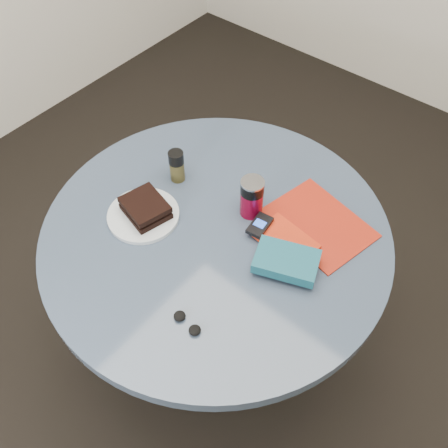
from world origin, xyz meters
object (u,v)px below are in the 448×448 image
Objects in this scene: sandwich at (145,208)px; mp3_player at (260,225)px; soda_can at (252,197)px; pepper_grinder at (177,166)px; novel at (286,261)px; headphones at (187,323)px; magazine at (318,224)px; red_book at (286,241)px; table at (217,263)px; plate at (143,215)px.

sandwich is 1.73× the size of mp3_player.
mp3_player is (0.06, -0.04, -0.04)m from soda_can.
pepper_grinder is 0.46m from novel.
headphones is at bearing -83.81° from mp3_player.
headphones is (-0.08, -0.48, 0.01)m from magazine.
sandwich is 0.41m from red_book.
pepper_grinder is 0.51m from headphones.
novel reaches higher than red_book.
soda_can is 0.77× the size of red_book.
novel is at bearing -73.05° from magazine.
novel is (0.45, -0.07, -0.02)m from pepper_grinder.
red_book is (0.18, 0.09, 0.18)m from table.
magazine is at bearing 43.22° from table.
red_book is (0.37, 0.17, -0.02)m from sandwich.
red_book is (0.14, -0.03, -0.05)m from soda_can.
table is at bearing -20.61° from pepper_grinder.
magazine is (0.22, 0.20, 0.17)m from table.
headphones is (0.33, -0.19, -0.03)m from sandwich.
sandwich is 0.31m from soda_can.
sandwich is 0.33m from mp3_player.
mp3_player reaches higher than table.
soda_can reaches higher than table.
sandwich is 0.43m from novel.
table is 11.52× the size of mp3_player.
novel is at bearing -24.73° from mp3_player.
sandwich is at bearing 172.80° from novel.
red_book is at bearing 0.34° from pepper_grinder.
red_book is 0.08m from mp3_player.
table is 0.23m from mp3_player.
headphones is at bearing -63.64° from table.
mp3_player is at bearing -34.00° from soda_can.
pepper_grinder is (-0.22, 0.08, 0.22)m from table.
plate is at bearing -81.34° from pepper_grinder.
plate is 2.37× the size of headphones.
mp3_player reaches higher than magazine.
red_book is 0.99× the size of novel.
novel is at bearing 14.46° from plate.
plate is 1.26× the size of novel.
sandwich is 0.50m from magazine.
mp3_player is (-0.12, -0.13, 0.02)m from magazine.
headphones is (0.33, -0.18, 0.00)m from plate.
red_book is at bearing -93.86° from magazine.
novel is (0.42, 0.11, 0.03)m from plate.
mp3_player is (-0.08, -0.01, 0.01)m from red_book.
magazine is at bearing 25.50° from soda_can.
table is at bearing -146.45° from red_book.
mp3_player is at bearing 30.07° from plate.
soda_can is 0.41m from headphones.
pepper_grinder is (-0.26, -0.03, -0.01)m from soda_can.
table is at bearing 24.43° from sandwich.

